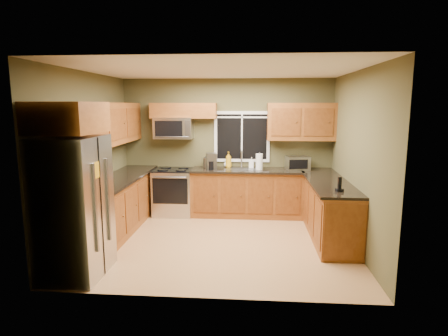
# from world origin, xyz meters

# --- Properties ---
(floor) EXTENTS (4.20, 4.20, 0.00)m
(floor) POSITION_xyz_m (0.00, 0.00, 0.00)
(floor) COLOR #AE7E4C
(floor) RESTS_ON ground
(ceiling) EXTENTS (4.20, 4.20, 0.00)m
(ceiling) POSITION_xyz_m (0.00, 0.00, 2.70)
(ceiling) COLOR white
(ceiling) RESTS_ON back_wall
(back_wall) EXTENTS (4.20, 0.00, 4.20)m
(back_wall) POSITION_xyz_m (0.00, 1.80, 1.35)
(back_wall) COLOR #4E4A2B
(back_wall) RESTS_ON ground
(front_wall) EXTENTS (4.20, 0.00, 4.20)m
(front_wall) POSITION_xyz_m (0.00, -1.80, 1.35)
(front_wall) COLOR #4E4A2B
(front_wall) RESTS_ON ground
(left_wall) EXTENTS (0.00, 3.60, 3.60)m
(left_wall) POSITION_xyz_m (-2.10, 0.00, 1.35)
(left_wall) COLOR #4E4A2B
(left_wall) RESTS_ON ground
(right_wall) EXTENTS (0.00, 3.60, 3.60)m
(right_wall) POSITION_xyz_m (2.10, 0.00, 1.35)
(right_wall) COLOR #4E4A2B
(right_wall) RESTS_ON ground
(window) EXTENTS (1.12, 0.03, 1.02)m
(window) POSITION_xyz_m (0.30, 1.78, 1.55)
(window) COLOR white
(window) RESTS_ON back_wall
(base_cabinets_left) EXTENTS (0.60, 2.65, 0.90)m
(base_cabinets_left) POSITION_xyz_m (-1.80, 0.48, 0.45)
(base_cabinets_left) COLOR brown
(base_cabinets_left) RESTS_ON ground
(countertop_left) EXTENTS (0.65, 2.65, 0.04)m
(countertop_left) POSITION_xyz_m (-1.78, 0.48, 0.92)
(countertop_left) COLOR black
(countertop_left) RESTS_ON base_cabinets_left
(base_cabinets_back) EXTENTS (2.17, 0.60, 0.90)m
(base_cabinets_back) POSITION_xyz_m (0.42, 1.50, 0.45)
(base_cabinets_back) COLOR brown
(base_cabinets_back) RESTS_ON ground
(countertop_back) EXTENTS (2.17, 0.65, 0.04)m
(countertop_back) POSITION_xyz_m (0.42, 1.48, 0.92)
(countertop_back) COLOR black
(countertop_back) RESTS_ON base_cabinets_back
(base_cabinets_peninsula) EXTENTS (0.60, 2.52, 0.90)m
(base_cabinets_peninsula) POSITION_xyz_m (1.80, 0.54, 0.45)
(base_cabinets_peninsula) COLOR brown
(base_cabinets_peninsula) RESTS_ON ground
(countertop_peninsula) EXTENTS (0.65, 2.50, 0.04)m
(countertop_peninsula) POSITION_xyz_m (1.78, 0.55, 0.92)
(countertop_peninsula) COLOR black
(countertop_peninsula) RESTS_ON base_cabinets_peninsula
(upper_cabinets_left) EXTENTS (0.33, 2.65, 0.72)m
(upper_cabinets_left) POSITION_xyz_m (-1.94, 0.48, 1.86)
(upper_cabinets_left) COLOR brown
(upper_cabinets_left) RESTS_ON left_wall
(upper_cabinets_back_left) EXTENTS (1.30, 0.33, 0.30)m
(upper_cabinets_back_left) POSITION_xyz_m (-0.85, 1.64, 2.07)
(upper_cabinets_back_left) COLOR brown
(upper_cabinets_back_left) RESTS_ON back_wall
(upper_cabinets_back_right) EXTENTS (1.30, 0.33, 0.72)m
(upper_cabinets_back_right) POSITION_xyz_m (1.45, 1.64, 1.86)
(upper_cabinets_back_right) COLOR brown
(upper_cabinets_back_right) RESTS_ON back_wall
(upper_cabinet_over_fridge) EXTENTS (0.72, 0.90, 0.38)m
(upper_cabinet_over_fridge) POSITION_xyz_m (-1.74, -1.30, 2.03)
(upper_cabinet_over_fridge) COLOR brown
(upper_cabinet_over_fridge) RESTS_ON left_wall
(refrigerator) EXTENTS (0.74, 0.90, 1.80)m
(refrigerator) POSITION_xyz_m (-1.74, -1.30, 0.90)
(refrigerator) COLOR #B7B7BC
(refrigerator) RESTS_ON ground
(range) EXTENTS (0.76, 0.69, 0.94)m
(range) POSITION_xyz_m (-1.05, 1.47, 0.47)
(range) COLOR #B7B7BC
(range) RESTS_ON ground
(microwave) EXTENTS (0.76, 0.41, 0.42)m
(microwave) POSITION_xyz_m (-1.05, 1.61, 1.73)
(microwave) COLOR #B7B7BC
(microwave) RESTS_ON back_wall
(sink) EXTENTS (0.60, 0.42, 0.36)m
(sink) POSITION_xyz_m (0.30, 1.49, 0.95)
(sink) COLOR slate
(sink) RESTS_ON countertop_back
(toaster_oven) EXTENTS (0.48, 0.41, 0.27)m
(toaster_oven) POSITION_xyz_m (1.39, 1.49, 1.07)
(toaster_oven) COLOR #B7B7BC
(toaster_oven) RESTS_ON countertop_back
(coffee_maker) EXTENTS (0.24, 0.29, 0.32)m
(coffee_maker) POSITION_xyz_m (-0.28, 1.43, 1.09)
(coffee_maker) COLOR slate
(coffee_maker) RESTS_ON countertop_back
(kettle) EXTENTS (0.16, 0.16, 0.24)m
(kettle) POSITION_xyz_m (-0.41, 1.65, 1.05)
(kettle) COLOR #B7B7BC
(kettle) RESTS_ON countertop_back
(paper_towel_roll) EXTENTS (0.14, 0.14, 0.34)m
(paper_towel_roll) POSITION_xyz_m (0.65, 1.45, 1.10)
(paper_towel_roll) COLOR white
(paper_towel_roll) RESTS_ON countertop_back
(soap_bottle_a) EXTENTS (0.15, 0.15, 0.32)m
(soap_bottle_a) POSITION_xyz_m (0.04, 1.66, 1.10)
(soap_bottle_a) COLOR #C69012
(soap_bottle_a) RESTS_ON countertop_back
(soap_bottle_b) EXTENTS (0.11, 0.11, 0.21)m
(soap_bottle_b) POSITION_xyz_m (0.50, 1.66, 1.04)
(soap_bottle_b) COLOR white
(soap_bottle_b) RESTS_ON countertop_back
(soap_bottle_c) EXTENTS (0.14, 0.14, 0.15)m
(soap_bottle_c) POSITION_xyz_m (0.00, 1.70, 1.02)
(soap_bottle_c) COLOR white
(soap_bottle_c) RESTS_ON countertop_back
(cordless_phone) EXTENTS (0.11, 0.11, 0.22)m
(cordless_phone) POSITION_xyz_m (1.79, -0.32, 1.00)
(cordless_phone) COLOR black
(cordless_phone) RESTS_ON countertop_peninsula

